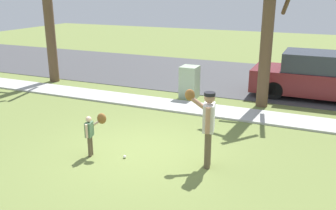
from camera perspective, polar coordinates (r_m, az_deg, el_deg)
name	(u,v)px	position (r m, az deg, el deg)	size (l,w,h in m)	color
ground_plane	(190,109)	(12.15, 3.38, -0.67)	(48.00, 48.00, 0.00)	olive
sidewalk_strip	(191,108)	(12.23, 3.55, -0.41)	(36.00, 1.20, 0.06)	#B2B2AD
road_surface	(229,77)	(16.86, 9.41, 4.34)	(36.00, 6.80, 0.02)	#424244
person_adult	(207,121)	(8.01, 6.01, -2.44)	(0.78, 0.60, 1.71)	brown
person_child	(93,129)	(8.79, -11.49, -3.62)	(0.44, 0.46, 1.03)	brown
baseball	(125,157)	(8.78, -6.70, -7.92)	(0.07, 0.07, 0.07)	white
utility_cabinet	(189,82)	(13.32, 3.33, 3.54)	(0.60, 0.63, 1.16)	#9EB293
street_tree_near	(268,20)	(12.34, 15.18, 12.53)	(1.85, 1.88, 5.35)	brown
street_tree_far	(48,5)	(16.15, -18.06, 14.43)	(1.85, 1.89, 5.97)	brown
parked_suv_maroon	(320,77)	(14.28, 22.43, 4.07)	(4.70, 1.90, 1.63)	maroon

